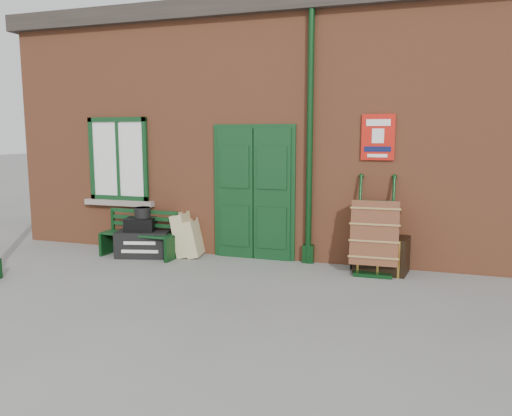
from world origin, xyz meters
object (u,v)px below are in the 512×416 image
at_px(bench, 140,233).
at_px(dark_trunk, 382,254).
at_px(porter_trolley, 375,236).
at_px(houdini_trunk, 144,244).

bearing_deg(bench, dark_trunk, 5.50).
xyz_separation_m(bench, porter_trolley, (3.93, 0.25, 0.15)).
bearing_deg(dark_trunk, houdini_trunk, -168.48).
height_order(bench, porter_trolley, porter_trolley).
distance_m(bench, dark_trunk, 4.05).
bearing_deg(houdini_trunk, dark_trunk, -11.31).
height_order(bench, dark_trunk, bench).
relative_size(houdini_trunk, dark_trunk, 1.16).
bearing_deg(dark_trunk, bench, -168.38).
bearing_deg(porter_trolley, houdini_trunk, -178.37).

